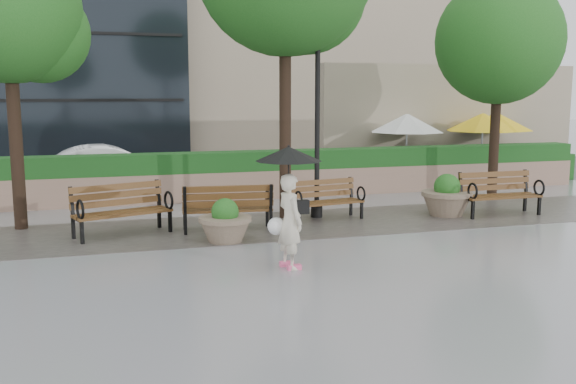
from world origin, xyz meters
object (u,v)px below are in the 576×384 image
object	(u,v)px
planter_left	(225,225)
planter_right	(447,199)
car_right	(110,166)
pedestrian	(289,195)
bench_3	(326,208)
bench_4	(500,203)
bench_2	(228,217)
lamppost	(317,139)
bench_1	(123,221)

from	to	relation	value
planter_left	planter_right	bearing A→B (deg)	11.98
car_right	pedestrian	distance (m)	11.33
bench_3	car_right	world-z (taller)	car_right
bench_4	pedestrian	xyz separation A→B (m)	(-6.37, -3.10, 0.96)
planter_left	planter_right	size ratio (longest dim) A/B	0.86
bench_2	bench_3	size ratio (longest dim) A/B	1.09
bench_3	pedestrian	size ratio (longest dim) A/B	0.88
planter_right	lamppost	bearing A→B (deg)	167.46
planter_right	bench_3	bearing A→B (deg)	174.19
bench_4	car_right	size ratio (longest dim) A/B	0.49
bench_3	bench_4	distance (m)	4.37
bench_1	bench_3	xyz separation A→B (m)	(4.70, 0.33, -0.04)
bench_4	lamppost	size ratio (longest dim) A/B	0.46
bench_2	lamppost	xyz separation A→B (m)	(2.38, 0.90, 1.61)
bench_3	bench_4	xyz separation A→B (m)	(4.32, -0.66, 0.03)
bench_3	pedestrian	bearing A→B (deg)	-127.66
planter_right	pedestrian	bearing A→B (deg)	-145.90
planter_right	car_right	bearing A→B (deg)	136.09
car_right	pedestrian	xyz separation A→B (m)	(2.73, -10.97, 0.60)
lamppost	bench_1	bearing A→B (deg)	-171.07
pedestrian	lamppost	bearing A→B (deg)	-38.69
bench_3	pedestrian	distance (m)	4.39
bench_3	planter_left	size ratio (longest dim) A/B	1.73
bench_1	car_right	size ratio (longest dim) A/B	0.53
bench_1	pedestrian	world-z (taller)	pedestrian
car_right	bench_2	bearing A→B (deg)	-170.58
lamppost	pedestrian	distance (m)	4.62
bench_4	car_right	world-z (taller)	car_right
bench_3	bench_4	size ratio (longest dim) A/B	0.93
bench_4	lamppost	bearing A→B (deg)	166.63
planter_right	bench_4	bearing A→B (deg)	-15.14
lamppost	car_right	world-z (taller)	lamppost
planter_left	pedestrian	xyz separation A→B (m)	(0.69, -2.22, 0.93)
bench_4	planter_left	xyz separation A→B (m)	(-7.05, -0.88, 0.04)
bench_3	planter_left	xyz separation A→B (m)	(-2.73, -1.53, 0.07)
bench_2	planter_right	world-z (taller)	same
bench_1	lamppost	world-z (taller)	lamppost
planter_right	car_right	size ratio (longest dim) A/B	0.30
car_right	planter_right	bearing A→B (deg)	-141.05
car_right	pedestrian	bearing A→B (deg)	-173.15
planter_left	planter_right	world-z (taller)	planter_right
planter_right	pedestrian	size ratio (longest dim) A/B	0.59
planter_left	pedestrian	distance (m)	2.50
bench_2	planter_right	bearing A→B (deg)	-171.86
bench_1	planter_left	bearing A→B (deg)	-50.16
bench_1	pedestrian	distance (m)	4.44
bench_1	bench_3	distance (m)	4.71
bench_2	bench_4	bearing A→B (deg)	-175.17
bench_2	planter_right	xyz separation A→B (m)	(5.52, 0.20, 0.10)
planter_right	pedestrian	xyz separation A→B (m)	(-5.09, -3.45, 0.87)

